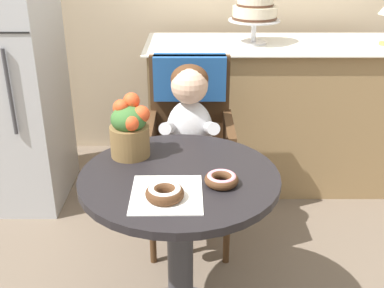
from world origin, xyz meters
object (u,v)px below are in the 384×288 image
Objects in this scene: donut_mid at (164,192)px; tiered_cake_stand at (253,11)px; wicker_chair at (188,122)px; flower_vase at (128,128)px; seated_child at (188,127)px; donut_front at (220,179)px; cafe_table at (179,224)px.

tiered_cake_stand is (0.45, 1.47, 0.34)m from donut_mid.
wicker_chair is 3.93× the size of flower_vase.
seated_child reaches higher than donut_mid.
donut_front is (0.11, -0.62, 0.06)m from seated_child.
tiered_cake_stand is (0.37, 0.76, 0.41)m from seated_child.
donut_mid is 0.42× the size of tiered_cake_stand.
donut_front reaches higher than cafe_table.
seated_child is at bearing 100.28° from donut_front.
donut_front is 0.48× the size of flower_vase.
donut_mid is (-0.08, -0.87, 0.10)m from wicker_chair.
tiered_cake_stand reaches higher than wicker_chair.
flower_vase is at bearing 145.57° from donut_front.
wicker_chair reaches higher than cafe_table.
seated_child reaches higher than wicker_chair.
wicker_chair is 0.83m from tiered_cake_stand.
flower_vase is at bearing -117.53° from tiered_cake_stand.
wicker_chair is 0.88m from donut_mid.
cafe_table is 0.29m from donut_mid.
donut_front is 0.39× the size of tiered_cake_stand.
wicker_chair is 8.16× the size of donut_front.
tiered_cake_stand is at bearing 62.47° from flower_vase.
donut_mid is 0.37m from flower_vase.
cafe_table is 0.41m from flower_vase.
wicker_chair is 3.18× the size of tiered_cake_stand.
seated_child is 2.42× the size of tiered_cake_stand.
donut_front is at bearing -79.72° from seated_child.
tiered_cake_stand reaches higher than cafe_table.
seated_child reaches higher than cafe_table.
tiered_cake_stand reaches higher than flower_vase.
wicker_chair is at bearing 98.24° from donut_front.
tiered_cake_stand is at bearing 79.29° from donut_front.
wicker_chair reaches higher than donut_mid.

